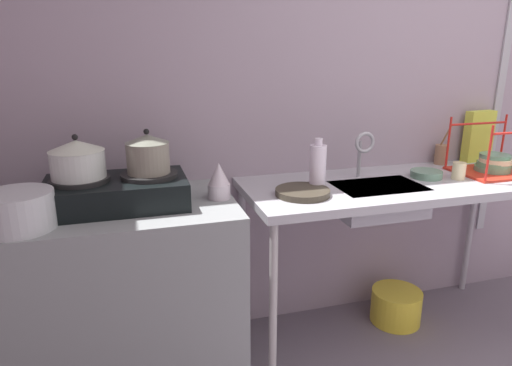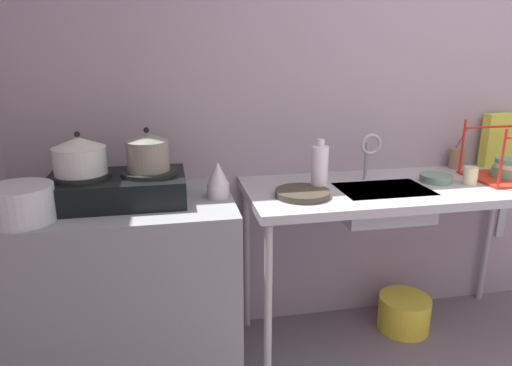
# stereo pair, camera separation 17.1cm
# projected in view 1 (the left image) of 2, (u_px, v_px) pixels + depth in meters

# --- Properties ---
(wall_back) EXTENTS (5.47, 0.10, 2.65)m
(wall_back) POSITION_uv_depth(u_px,v_px,m) (439.00, 81.00, 2.57)
(wall_back) COLOR #9E8D9B
(wall_back) RESTS_ON ground
(wall_metal_strip) EXTENTS (0.05, 0.01, 2.12)m
(wall_metal_strip) POSITION_uv_depth(u_px,v_px,m) (505.00, 57.00, 2.58)
(wall_metal_strip) COLOR #A9A8AF
(counter_concrete) EXTENTS (0.99, 0.61, 0.86)m
(counter_concrete) POSITION_uv_depth(u_px,v_px,m) (126.00, 296.00, 2.01)
(counter_concrete) COLOR gray
(counter_concrete) RESTS_ON ground
(counter_sink) EXTENTS (1.56, 0.61, 0.86)m
(counter_sink) POSITION_uv_depth(u_px,v_px,m) (396.00, 193.00, 2.27)
(counter_sink) COLOR #A9A8AF
(counter_sink) RESTS_ON ground
(stove) EXTENTS (0.57, 0.35, 0.13)m
(stove) POSITION_uv_depth(u_px,v_px,m) (117.00, 191.00, 1.88)
(stove) COLOR black
(stove) RESTS_ON counter_concrete
(pot_on_left_burner) EXTENTS (0.22, 0.22, 0.18)m
(pot_on_left_burner) POSITION_uv_depth(u_px,v_px,m) (77.00, 159.00, 1.80)
(pot_on_left_burner) COLOR silver
(pot_on_left_burner) RESTS_ON stove
(pot_on_right_burner) EXTENTS (0.18, 0.18, 0.19)m
(pot_on_right_burner) POSITION_uv_depth(u_px,v_px,m) (148.00, 154.00, 1.87)
(pot_on_right_burner) COLOR gray
(pot_on_right_burner) RESTS_ON stove
(pot_beside_stove) EXTENTS (0.26, 0.26, 0.14)m
(pot_beside_stove) POSITION_uv_depth(u_px,v_px,m) (18.00, 211.00, 1.63)
(pot_beside_stove) COLOR silver
(pot_beside_stove) RESTS_ON counter_concrete
(percolator) EXTENTS (0.10, 0.10, 0.16)m
(percolator) POSITION_uv_depth(u_px,v_px,m) (219.00, 181.00, 1.97)
(percolator) COLOR silver
(percolator) RESTS_ON counter_concrete
(sink_basin) EXTENTS (0.43, 0.28, 0.14)m
(sink_basin) POSITION_uv_depth(u_px,v_px,m) (378.00, 200.00, 2.20)
(sink_basin) COLOR #A9A8AF
(sink_basin) RESTS_ON counter_sink
(faucet) EXTENTS (0.11, 0.06, 0.24)m
(faucet) POSITION_uv_depth(u_px,v_px,m) (363.00, 147.00, 2.26)
(faucet) COLOR #A9A8AF
(faucet) RESTS_ON counter_sink
(frying_pan) EXTENTS (0.25, 0.25, 0.03)m
(frying_pan) POSITION_uv_depth(u_px,v_px,m) (303.00, 192.00, 2.03)
(frying_pan) COLOR #3B3528
(frying_pan) RESTS_ON counter_sink
(dish_rack) EXTENTS (0.39, 0.31, 0.29)m
(dish_rack) POSITION_uv_depth(u_px,v_px,m) (494.00, 164.00, 2.39)
(dish_rack) COLOR red
(dish_rack) RESTS_ON counter_sink
(cup_by_rack) EXTENTS (0.07, 0.07, 0.09)m
(cup_by_rack) POSITION_uv_depth(u_px,v_px,m) (459.00, 171.00, 2.28)
(cup_by_rack) COLOR beige
(cup_by_rack) RESTS_ON counter_sink
(small_bowl_on_drainboard) EXTENTS (0.16, 0.16, 0.04)m
(small_bowl_on_drainboard) POSITION_uv_depth(u_px,v_px,m) (426.00, 174.00, 2.32)
(small_bowl_on_drainboard) COLOR slate
(small_bowl_on_drainboard) RESTS_ON counter_sink
(bottle_by_sink) EXTENTS (0.08, 0.08, 0.24)m
(bottle_by_sink) POSITION_uv_depth(u_px,v_px,m) (318.00, 166.00, 2.10)
(bottle_by_sink) COLOR white
(bottle_by_sink) RESTS_ON counter_sink
(cereal_box) EXTENTS (0.19, 0.08, 0.30)m
(cereal_box) POSITION_uv_depth(u_px,v_px,m) (478.00, 136.00, 2.63)
(cereal_box) COLOR #CFDB45
(cereal_box) RESTS_ON counter_sink
(utensil_jar) EXTENTS (0.07, 0.08, 0.23)m
(utensil_jar) POSITION_uv_depth(u_px,v_px,m) (442.00, 154.00, 2.58)
(utensil_jar) COLOR #966F50
(utensil_jar) RESTS_ON counter_sink
(bucket_on_floor) EXTENTS (0.28, 0.28, 0.19)m
(bucket_on_floor) POSITION_uv_depth(u_px,v_px,m) (396.00, 306.00, 2.56)
(bucket_on_floor) COLOR yellow
(bucket_on_floor) RESTS_ON ground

